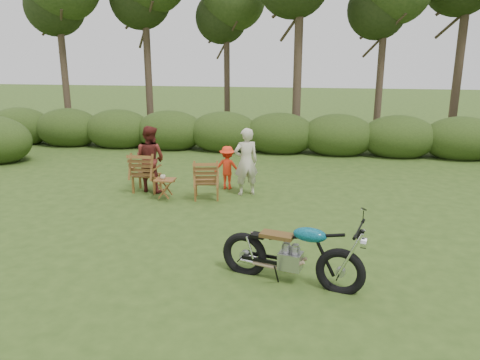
% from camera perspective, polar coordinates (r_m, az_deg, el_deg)
% --- Properties ---
extents(ground, '(80.00, 80.00, 0.00)m').
position_cam_1_polar(ground, '(8.10, -0.56, -9.63)').
color(ground, '#2D4517').
rests_on(ground, ground).
extents(tree_line, '(22.52, 11.62, 8.14)m').
position_cam_1_polar(tree_line, '(16.99, 7.11, 16.56)').
color(tree_line, '#3C2B21').
rests_on(tree_line, ground).
extents(motorcycle, '(2.27, 1.31, 1.22)m').
position_cam_1_polar(motorcycle, '(7.43, 6.10, -12.16)').
color(motorcycle, '#0C8AA8').
rests_on(motorcycle, ground).
extents(lawn_chair_right, '(0.79, 0.79, 0.97)m').
position_cam_1_polar(lawn_chair_right, '(11.34, -4.07, -2.24)').
color(lawn_chair_right, brown).
rests_on(lawn_chair_right, ground).
extents(lawn_chair_left, '(0.70, 0.70, 1.02)m').
position_cam_1_polar(lawn_chair_left, '(12.12, -11.22, -1.34)').
color(lawn_chair_left, brown).
rests_on(lawn_chair_left, ground).
extents(side_table, '(0.51, 0.43, 0.51)m').
position_cam_1_polar(side_table, '(11.28, -9.10, -1.14)').
color(side_table, brown).
rests_on(side_table, ground).
extents(cup, '(0.15, 0.15, 0.10)m').
position_cam_1_polar(cup, '(11.23, -9.38, 0.37)').
color(cup, beige).
rests_on(cup, side_table).
extents(adult_a, '(0.72, 0.62, 1.67)m').
position_cam_1_polar(adult_a, '(11.62, 0.73, -1.77)').
color(adult_a, beige).
rests_on(adult_a, ground).
extents(adult_b, '(0.96, 0.84, 1.67)m').
position_cam_1_polar(adult_b, '(12.14, -10.70, -1.28)').
color(adult_b, maroon).
rests_on(adult_b, ground).
extents(child, '(0.73, 0.44, 1.12)m').
position_cam_1_polar(child, '(12.12, -1.52, -1.03)').
color(child, '#F53417').
rests_on(child, ground).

